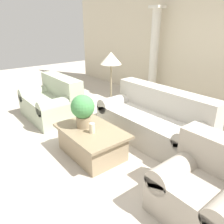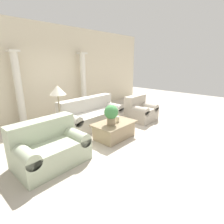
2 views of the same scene
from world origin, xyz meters
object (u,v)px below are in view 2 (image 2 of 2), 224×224
(potted_plant, at_px, (111,113))
(floor_lamp, at_px, (58,93))
(loveseat, at_px, (50,147))
(sofa_long, at_px, (92,115))
(coffee_table, at_px, (114,130))
(armchair, at_px, (140,110))

(potted_plant, relative_size, floor_lamp, 0.37)
(loveseat, relative_size, potted_plant, 2.63)
(potted_plant, bearing_deg, sofa_long, 72.02)
(loveseat, height_order, coffee_table, loveseat)
(loveseat, distance_m, armchair, 3.46)
(sofa_long, xyz_separation_m, armchair, (1.47, -0.86, -0.00))
(loveseat, relative_size, floor_lamp, 0.96)
(coffee_table, bearing_deg, potted_plant, -167.74)
(sofa_long, distance_m, potted_plant, 1.30)
(armchair, bearing_deg, sofa_long, 149.63)
(sofa_long, relative_size, potted_plant, 3.96)
(coffee_table, height_order, floor_lamp, floor_lamp)
(potted_plant, height_order, floor_lamp, floor_lamp)
(potted_plant, bearing_deg, loveseat, 172.75)
(loveseat, bearing_deg, floor_lamp, 48.01)
(sofa_long, xyz_separation_m, floor_lamp, (-1.14, -0.05, 0.85))
(sofa_long, xyz_separation_m, potted_plant, (-0.39, -1.19, 0.37))
(sofa_long, xyz_separation_m, coffee_table, (-0.23, -1.16, -0.13))
(sofa_long, height_order, loveseat, same)
(floor_lamp, bearing_deg, loveseat, -131.99)
(potted_plant, xyz_separation_m, floor_lamp, (-0.76, 1.14, 0.48))
(sofa_long, height_order, floor_lamp, floor_lamp)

